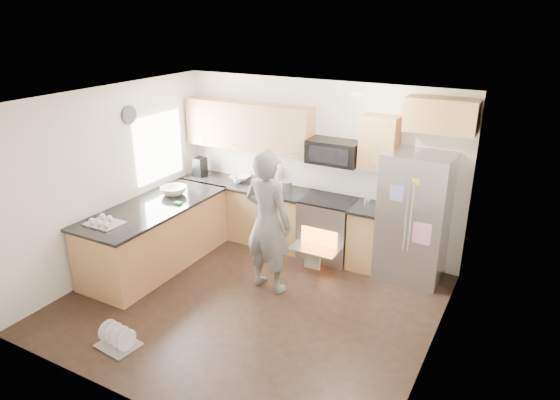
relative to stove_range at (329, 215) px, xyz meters
The scene contains 8 objects.
ground 1.86m from the stove_range, 101.69° to the right, with size 4.50×4.50×0.00m, color black.
room_shell 1.99m from the stove_range, 103.00° to the right, with size 4.54×4.04×2.62m.
back_cabinet_run 0.98m from the stove_range, behind, with size 4.45×0.64×2.50m.
peninsula 2.56m from the stove_range, 145.50° to the right, with size 0.96×2.36×1.05m.
stove_range is the anchor object (origin of this frame).
refrigerator 1.27m from the stove_range, ahead, with size 0.89×0.71×1.80m.
person 1.30m from the stove_range, 105.38° to the right, with size 0.70×0.46×1.92m, color slate.
dish_rack 3.42m from the stove_range, 110.42° to the right, with size 0.48×0.40×0.28m.
Camera 1 is at (2.99, -4.66, 3.56)m, focal length 32.00 mm.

